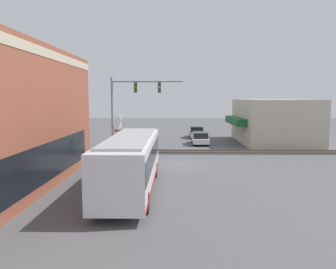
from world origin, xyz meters
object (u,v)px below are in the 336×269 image
object	(u,v)px
crossing_signal	(121,131)
parked_car_white	(200,139)
parked_car_silver	(196,132)
pedestrian_at_crossing	(124,146)
city_bus	(131,161)

from	to	relation	value
crossing_signal	parked_car_white	bearing A→B (deg)	-46.98
parked_car_silver	pedestrian_at_crossing	world-z (taller)	pedestrian_at_crossing
parked_car_white	pedestrian_at_crossing	distance (m)	10.53
parked_car_silver	crossing_signal	bearing A→B (deg)	150.03
crossing_signal	parked_car_white	distance (m)	10.88
parked_car_white	pedestrian_at_crossing	world-z (taller)	pedestrian_at_crossing
city_bus	parked_car_white	xyz separation A→B (m)	(18.96, -5.40, -1.09)
parked_car_silver	pedestrian_at_crossing	bearing A→B (deg)	150.67
crossing_signal	parked_car_silver	size ratio (longest dim) A/B	0.90
crossing_signal	pedestrian_at_crossing	bearing A→B (deg)	-72.67
crossing_signal	pedestrian_at_crossing	size ratio (longest dim) A/B	2.26
parked_car_white	parked_car_silver	world-z (taller)	parked_car_silver
crossing_signal	parked_car_silver	distance (m)	15.83
city_bus	pedestrian_at_crossing	world-z (taller)	city_bus
parked_car_white	crossing_signal	bearing A→B (deg)	133.02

